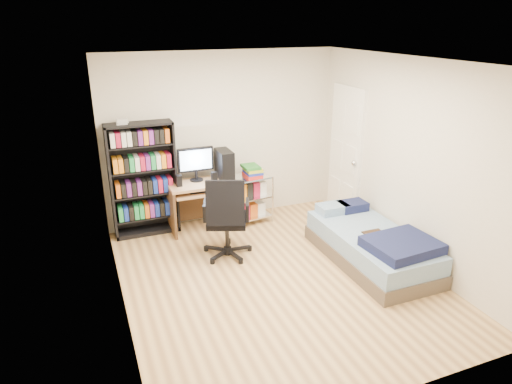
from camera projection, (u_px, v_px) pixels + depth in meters
name	position (u px, v px, depth m)	size (l,w,h in m)	color
room	(278.00, 179.00, 5.00)	(3.58, 4.08, 2.58)	tan
media_shelf	(143.00, 178.00, 6.32)	(0.90, 0.30, 1.67)	black
computer_desk	(207.00, 185.00, 6.60)	(0.95, 0.55, 1.20)	tan
office_chair	(227.00, 232.00, 5.83)	(0.84, 0.84, 1.10)	black
wire_cart	(251.00, 185.00, 6.77)	(0.60, 0.47, 0.89)	silver
bed	(372.00, 245.00, 5.73)	(0.91, 1.83, 0.52)	brown
door	(346.00, 154.00, 6.85)	(0.12, 0.80, 2.00)	white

